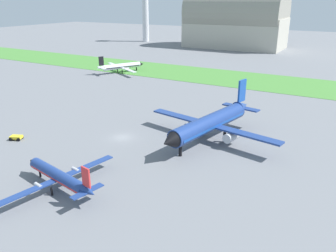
# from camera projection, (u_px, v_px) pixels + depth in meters

# --- Properties ---
(ground_plane) EXTENTS (600.00, 600.00, 0.00)m
(ground_plane) POSITION_uv_depth(u_px,v_px,m) (123.00, 138.00, 73.19)
(ground_plane) COLOR slate
(grass_taxiway_strip) EXTENTS (360.00, 28.00, 0.08)m
(grass_taxiway_strip) POSITION_uv_depth(u_px,v_px,m) (230.00, 78.00, 128.63)
(grass_taxiway_strip) COLOR #478438
(grass_taxiway_strip) RESTS_ON ground_plane
(airplane_foreground_turboprop) EXTENTS (17.63, 20.48, 6.19)m
(airplane_foreground_turboprop) POSITION_uv_depth(u_px,v_px,m) (59.00, 176.00, 52.51)
(airplane_foreground_turboprop) COLOR navy
(airplane_foreground_turboprop) RESTS_ON ground_plane
(airplane_taxiing_turboprop) EXTENTS (22.01, 19.16, 7.23)m
(airplane_taxiing_turboprop) POSITION_uv_depth(u_px,v_px,m) (121.00, 66.00, 137.12)
(airplane_taxiing_turboprop) COLOR silver
(airplane_taxiing_turboprop) RESTS_ON ground_plane
(airplane_midfield_jet) EXTENTS (30.68, 30.26, 10.92)m
(airplane_midfield_jet) POSITION_uv_depth(u_px,v_px,m) (211.00, 123.00, 70.50)
(airplane_midfield_jet) COLOR navy
(airplane_midfield_jet) RESTS_ON ground_plane
(baggage_cart_near_gate) EXTENTS (2.88, 2.56, 0.90)m
(baggage_cart_near_gate) POSITION_uv_depth(u_px,v_px,m) (16.00, 137.00, 71.83)
(baggage_cart_near_gate) COLOR yellow
(baggage_cart_near_gate) RESTS_ON ground_plane
(hangar_distant) EXTENTS (58.21, 32.39, 36.96)m
(hangar_distant) POSITION_uv_depth(u_px,v_px,m) (236.00, 19.00, 204.64)
(hangar_distant) COLOR #B2AD9E
(hangar_distant) RESTS_ON ground_plane
(control_tower) EXTENTS (8.00, 8.00, 37.28)m
(control_tower) POSITION_uv_depth(u_px,v_px,m) (145.00, 9.00, 233.39)
(control_tower) COLOR silver
(control_tower) RESTS_ON ground_plane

